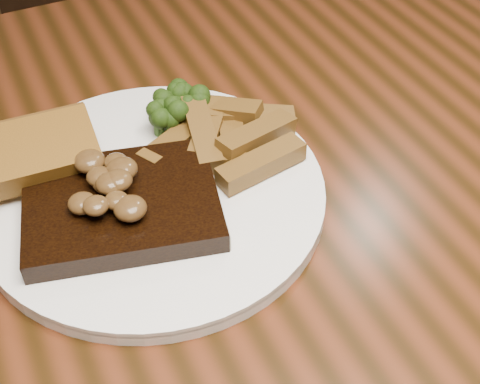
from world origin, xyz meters
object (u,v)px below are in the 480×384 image
at_px(chair_far, 138,61).
at_px(steak, 122,207).
at_px(plate, 154,195).
at_px(dining_table, 244,275).
at_px(potato_wedges, 227,147).
at_px(garlic_bread, 34,171).

height_order(chair_far, steak, chair_far).
distance_m(chair_far, steak, 0.78).
xyz_separation_m(chair_far, plate, (-0.18, -0.66, 0.30)).
distance_m(dining_table, steak, 0.16).
bearing_deg(steak, potato_wedges, 29.51).
xyz_separation_m(chair_far, steak, (-0.21, -0.68, 0.32)).
bearing_deg(dining_table, potato_wedges, 79.48).
bearing_deg(garlic_bread, potato_wedges, -10.89).
bearing_deg(plate, potato_wedges, 9.80).
xyz_separation_m(chair_far, garlic_bread, (-0.27, -0.61, 0.32)).
distance_m(steak, garlic_bread, 0.10).
relative_size(chair_far, garlic_bread, 7.06).
bearing_deg(potato_wedges, garlic_bread, 166.03).
height_order(garlic_bread, potato_wedges, garlic_bread).
height_order(dining_table, chair_far, chair_far).
height_order(chair_far, plate, chair_far).
xyz_separation_m(dining_table, potato_wedges, (0.01, 0.06, 0.12)).
distance_m(chair_far, garlic_bread, 0.74).
distance_m(dining_table, chair_far, 0.75).
bearing_deg(garlic_bread, steak, -49.74).
relative_size(chair_far, steak, 5.09).
height_order(steak, garlic_bread, garlic_bread).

